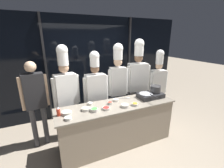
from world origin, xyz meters
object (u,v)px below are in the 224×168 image
Objects in this scene: prep_bowl_bean_sprouts at (125,105)px; chef_head at (66,88)px; prep_bowl_bell_pepper at (106,108)px; chef_apprentice at (158,80)px; stock_pot at (156,89)px; portable_stove at (150,95)px; prep_bowl_rice at (68,118)px; prep_bowl_noodles at (67,113)px; frying_pan at (146,93)px; prep_bowl_garlic at (90,103)px; chef_sous at (96,88)px; prep_bowl_carrots at (135,104)px; squeeze_bottle_chili at (58,111)px; prep_bowl_chili_flakes at (110,103)px; chef_line at (118,78)px; prep_bowl_chicken at (116,100)px; serving_spoon_slotted at (127,98)px; person_guest at (35,96)px; prep_bowl_scallions at (94,110)px; chef_pastry at (138,77)px; prep_bowl_ginger at (86,109)px.

prep_bowl_bean_sprouts is 0.07× the size of chef_head.
chef_apprentice reaches higher than prep_bowl_bell_pepper.
chef_head is (-0.60, 0.70, 0.26)m from prep_bowl_bell_pepper.
stock_pot is 0.14× the size of chef_apprentice.
portable_stove reaches higher than prep_bowl_rice.
prep_bowl_bell_pepper is at bearing -174.09° from stock_pot.
prep_bowl_noodles and prep_bowl_bean_sprouts have the same top height.
frying_pan reaches higher than prep_bowl_noodles.
prep_bowl_rice is 1.18× the size of prep_bowl_garlic.
chef_apprentice is (1.69, -0.04, -0.01)m from chef_sous.
chef_sous is (0.72, 0.77, 0.17)m from prep_bowl_rice.
prep_bowl_bean_sprouts is at bearing 173.83° from prep_bowl_carrots.
squeeze_bottle_chili is 1.63× the size of prep_bowl_chili_flakes.
prep_bowl_noodles is (0.13, -0.01, -0.05)m from squeeze_bottle_chili.
prep_bowl_rice is at bearing 39.53° from chef_line.
prep_bowl_garlic is (-1.31, 0.19, -0.02)m from portable_stove.
portable_stove is 0.56m from prep_bowl_carrots.
prep_bowl_chicken is 1.07m from prep_bowl_rice.
serving_spoon_slotted is (1.29, 0.39, -0.02)m from prep_bowl_rice.
chef_head is at bearing 145.06° from prep_bowl_chili_flakes.
prep_bowl_rice is 0.46× the size of serving_spoon_slotted.
prep_bowl_garlic is 0.05× the size of chef_sous.
prep_bowl_rice is at bearing -140.09° from prep_bowl_garlic.
frying_pan is 3.04× the size of squeeze_bottle_chili.
stock_pot is at bearing 5.91° from prep_bowl_bell_pepper.
frying_pan is 0.91m from chef_apprentice.
serving_spoon_slotted is (1.41, 0.19, -0.07)m from squeeze_bottle_chili.
stock_pot reaches higher than prep_bowl_carrots.
person_guest is at bearing 157.17° from prep_bowl_garlic.
chef_apprentice is at bearing 17.90° from prep_bowl_scallions.
prep_bowl_bean_sprouts is 0.43m from serving_spoon_slotted.
prep_bowl_rice is at bearing 46.05° from chef_sous.
stock_pot is 2.18× the size of prep_bowl_chicken.
portable_stove is 3.18× the size of prep_bowl_noodles.
chef_sous is (-0.57, 0.38, 0.19)m from serving_spoon_slotted.
chef_pastry is at bearing 18.79° from prep_bowl_noodles.
person_guest reaches higher than prep_bowl_chicken.
chef_apprentice is at bearing 9.68° from prep_bowl_garlic.
chef_line is (0.02, 0.80, 0.32)m from prep_bowl_carrots.
chef_line is (0.56, 0.04, 0.15)m from chef_sous.
portable_stove is 4.67× the size of prep_bowl_chicken.
prep_bowl_chicken is 0.06× the size of chef_head.
chef_head is (-0.39, 0.38, 0.26)m from prep_bowl_garlic.
squeeze_bottle_chili is 0.14m from prep_bowl_noodles.
prep_bowl_noodles is 0.65m from chef_head.
prep_bowl_scallions is 1.12m from chef_line.
prep_bowl_rice is 0.93× the size of prep_bowl_carrots.
prep_bowl_chicken is 0.68m from prep_bowl_ginger.
chef_pastry is 0.60m from chef_apprentice.
chef_line is at bearing 122.58° from frying_pan.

